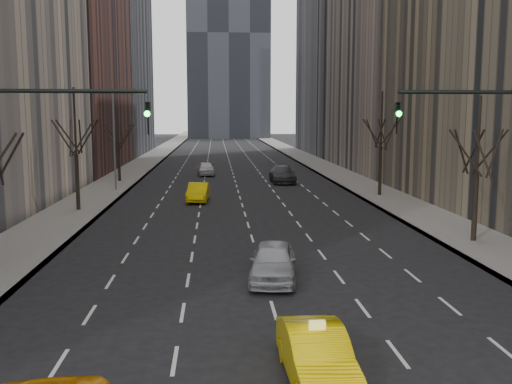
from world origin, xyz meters
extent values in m
cube|color=slate|center=(-12.25, 70.00, 0.07)|extent=(4.50, 320.00, 0.15)
cube|color=slate|center=(12.25, 70.00, 0.07)|extent=(4.50, 320.00, 0.15)
cylinder|color=black|center=(-11.19, 18.29, 4.95)|extent=(1.74, 0.72, 2.52)
cylinder|color=black|center=(-12.00, 34.00, 2.15)|extent=(0.28, 0.28, 3.99)
cylinder|color=black|center=(-12.00, 34.00, 6.52)|extent=(0.16, 0.16, 4.75)
cylinder|color=black|center=(-11.85, 34.85, 5.37)|extent=(0.42, 1.80, 2.52)
cylinder|color=black|center=(-11.19, 34.29, 5.37)|extent=(1.74, 0.72, 2.52)
cylinder|color=black|center=(-11.34, 33.45, 5.37)|extent=(1.46, 1.25, 2.52)
cylinder|color=black|center=(-12.15, 33.15, 5.37)|extent=(0.42, 1.80, 2.52)
cylinder|color=black|center=(-12.81, 33.71, 5.37)|extent=(1.74, 0.72, 2.52)
cylinder|color=black|center=(-12.66, 34.55, 5.37)|extent=(1.46, 1.25, 2.52)
cylinder|color=black|center=(-12.00, 52.00, 1.83)|extent=(0.28, 0.28, 3.36)
cylinder|color=black|center=(-12.00, 52.00, 5.51)|extent=(0.16, 0.16, 4.00)
cylinder|color=black|center=(-11.85, 52.85, 4.74)|extent=(0.42, 1.80, 2.52)
cylinder|color=black|center=(-11.19, 52.29, 4.74)|extent=(1.74, 0.72, 2.52)
cylinder|color=black|center=(-11.34, 51.45, 4.74)|extent=(1.46, 1.25, 2.52)
cylinder|color=black|center=(-12.15, 51.15, 4.74)|extent=(0.42, 1.80, 2.52)
cylinder|color=black|center=(-12.81, 51.71, 4.74)|extent=(1.74, 0.72, 2.52)
cylinder|color=black|center=(-12.66, 52.55, 4.74)|extent=(1.46, 1.25, 2.52)
cylinder|color=black|center=(12.00, 22.00, 1.93)|extent=(0.28, 0.28, 3.57)
cylinder|color=black|center=(12.00, 22.00, 5.84)|extent=(0.16, 0.16, 4.25)
cylinder|color=black|center=(12.15, 22.85, 4.95)|extent=(0.42, 1.80, 2.52)
cylinder|color=black|center=(12.81, 22.29, 4.95)|extent=(1.74, 0.72, 2.52)
cylinder|color=black|center=(12.66, 21.45, 4.95)|extent=(1.46, 1.25, 2.52)
cylinder|color=black|center=(11.85, 21.15, 4.95)|extent=(0.42, 1.80, 2.52)
cylinder|color=black|center=(11.19, 21.71, 4.95)|extent=(1.74, 0.72, 2.52)
cylinder|color=black|center=(11.34, 22.55, 4.95)|extent=(1.46, 1.25, 2.52)
cylinder|color=black|center=(12.00, 40.00, 2.15)|extent=(0.28, 0.28, 3.99)
cylinder|color=black|center=(12.00, 40.00, 6.52)|extent=(0.16, 0.16, 4.75)
cylinder|color=black|center=(12.15, 40.85, 5.37)|extent=(0.42, 1.80, 2.52)
cylinder|color=black|center=(12.81, 40.29, 5.37)|extent=(1.74, 0.72, 2.52)
cylinder|color=black|center=(12.66, 39.45, 5.37)|extent=(1.46, 1.25, 2.52)
cylinder|color=black|center=(11.85, 39.15, 5.37)|extent=(0.42, 1.80, 2.52)
cylinder|color=black|center=(11.19, 39.71, 5.37)|extent=(1.74, 0.72, 2.52)
cylinder|color=black|center=(11.34, 40.55, 5.37)|extent=(1.46, 1.25, 2.52)
cylinder|color=black|center=(-7.55, 12.00, 7.75)|extent=(6.50, 0.14, 0.14)
imported|color=black|center=(-4.30, 12.00, 6.85)|extent=(0.18, 0.22, 1.10)
sphere|color=#0CFF33|center=(-4.30, 11.82, 7.00)|extent=(0.20, 0.20, 0.20)
cylinder|color=black|center=(7.55, 12.00, 7.75)|extent=(6.50, 0.14, 0.14)
imported|color=black|center=(4.30, 12.00, 6.85)|extent=(0.18, 0.22, 1.10)
sphere|color=#0CFF33|center=(4.30, 11.82, 7.00)|extent=(0.20, 0.20, 0.20)
cylinder|color=slate|center=(-11.20, 45.00, 4.65)|extent=(0.16, 0.16, 9.00)
cylinder|color=slate|center=(-9.90, 45.00, 8.95)|extent=(2.60, 0.14, 0.14)
cube|color=slate|center=(-8.70, 45.00, 8.85)|extent=(0.50, 0.22, 0.15)
imported|color=yellow|center=(0.56, 6.39, 0.73)|extent=(1.72, 4.49, 1.46)
imported|color=#9FA1A6|center=(0.36, 15.77, 0.81)|extent=(2.52, 4.94, 1.61)
imported|color=yellow|center=(-3.46, 38.27, 0.74)|extent=(1.86, 4.58, 1.48)
imported|color=#323237|center=(4.84, 50.58, 0.85)|extent=(2.44, 5.89, 1.70)
imported|color=silver|center=(-3.18, 58.25, 0.78)|extent=(2.29, 4.73, 1.56)
camera|label=1|loc=(-2.03, -7.60, 6.97)|focal=40.00mm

